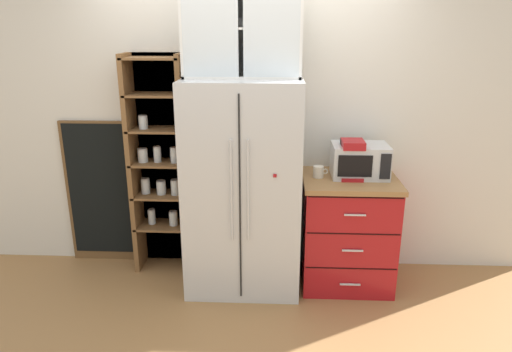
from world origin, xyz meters
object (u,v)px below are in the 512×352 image
Objects in this scene: bottle_cobalt at (350,159)px; bottle_amber at (352,164)px; coffee_maker at (351,159)px; mug_cream at (319,172)px; microwave at (360,160)px; chalkboard_menu at (100,192)px; refrigerator at (244,186)px.

bottle_cobalt reaches higher than bottle_amber.
coffee_maker is 2.62× the size of mug_cream.
bottle_cobalt is at bearing 20.19° from mug_cream.
microwave is at bearing 30.22° from coffee_maker.
microwave reaches higher than mug_cream.
bottle_amber is at bearing -8.31° from chalkboard_menu.
bottle_amber is 0.21× the size of chalkboard_menu.
microwave is 0.11m from bottle_amber.
bottle_amber is (-0.00, -0.04, -0.04)m from coffee_maker.
mug_cream is 0.27m from bottle_amber.
chalkboard_menu is (-2.16, 0.28, -0.42)m from coffee_maker.
coffee_maker is at bearing 90.00° from bottle_amber.
bottle_amber is at bearing 0.91° from refrigerator.
refrigerator is 3.87× the size of microwave.
chalkboard_menu is at bearing 174.92° from bottle_cobalt.
chalkboard_menu is (-2.16, 0.32, -0.38)m from bottle_amber.
microwave is at bearing -6.08° from chalkboard_menu.
coffee_maker is (0.85, 0.05, 0.22)m from refrigerator.
microwave is 0.09m from bottle_cobalt.
coffee_maker is 1.10× the size of bottle_cobalt.
refrigerator is 0.95m from microwave.
microwave is 0.09m from coffee_maker.
bottle_cobalt is at bearing 90.00° from coffee_maker.
refrigerator is at bearing -179.09° from bottle_amber.
bottle_amber is at bearing -6.81° from mug_cream.
mug_cream is at bearing -8.51° from chalkboard_menu.
bottle_amber is (0.00, -0.12, -0.01)m from bottle_cobalt.
refrigerator is 5.49× the size of coffee_maker.
bottle_cobalt is (-0.07, 0.05, -0.00)m from microwave.
microwave is at bearing 8.32° from mug_cream.
microwave is 1.62× the size of bottle_amber.
bottle_cobalt is (-0.00, 0.09, -0.03)m from coffee_maker.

